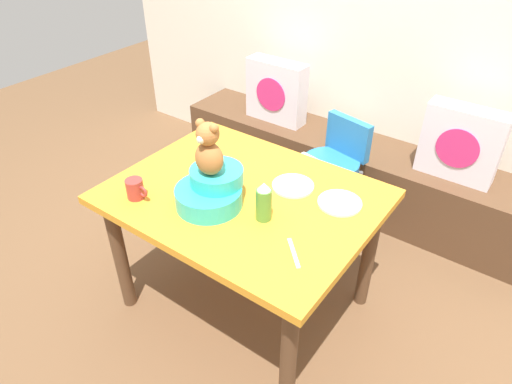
% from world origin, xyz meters
% --- Properties ---
extents(ground_plane, '(8.00, 8.00, 0.00)m').
position_xyz_m(ground_plane, '(0.00, 0.00, 0.00)').
color(ground_plane, brown).
extents(back_wall, '(4.40, 0.10, 2.60)m').
position_xyz_m(back_wall, '(0.00, 1.49, 1.30)').
color(back_wall, silver).
rests_on(back_wall, ground_plane).
extents(window_bench, '(2.60, 0.44, 0.46)m').
position_xyz_m(window_bench, '(0.00, 1.22, 0.23)').
color(window_bench, brown).
rests_on(window_bench, ground_plane).
extents(pillow_floral_left, '(0.44, 0.15, 0.44)m').
position_xyz_m(pillow_floral_left, '(-0.62, 1.20, 0.68)').
color(pillow_floral_left, silver).
rests_on(pillow_floral_left, window_bench).
extents(pillow_floral_right, '(0.44, 0.15, 0.44)m').
position_xyz_m(pillow_floral_right, '(0.67, 1.20, 0.68)').
color(pillow_floral_right, silver).
rests_on(pillow_floral_right, window_bench).
extents(book_stack, '(0.20, 0.14, 0.10)m').
position_xyz_m(book_stack, '(-0.07, 1.22, 0.51)').
color(book_stack, '#98C8B2').
rests_on(book_stack, window_bench).
extents(dining_table, '(1.21, 0.95, 0.74)m').
position_xyz_m(dining_table, '(0.00, 0.00, 0.63)').
color(dining_table, orange).
rests_on(dining_table, ground_plane).
extents(highchair, '(0.39, 0.50, 0.79)m').
position_xyz_m(highchair, '(0.07, 0.79, 0.52)').
color(highchair, '#2672B2').
rests_on(highchair, ground_plane).
extents(infant_seat_teal, '(0.30, 0.33, 0.16)m').
position_xyz_m(infant_seat_teal, '(-0.07, -0.14, 0.81)').
color(infant_seat_teal, '#2CB6B0').
rests_on(infant_seat_teal, dining_table).
extents(teddy_bear, '(0.13, 0.12, 0.25)m').
position_xyz_m(teddy_bear, '(-0.07, -0.14, 1.02)').
color(teddy_bear, '#AA6A34').
rests_on(teddy_bear, infant_seat_teal).
extents(ketchup_bottle, '(0.07, 0.07, 0.18)m').
position_xyz_m(ketchup_bottle, '(0.18, -0.10, 0.83)').
color(ketchup_bottle, '#4C8C33').
rests_on(ketchup_bottle, dining_table).
extents(coffee_mug, '(0.12, 0.08, 0.09)m').
position_xyz_m(coffee_mug, '(-0.38, -0.32, 0.79)').
color(coffee_mug, '#9E332D').
rests_on(coffee_mug, dining_table).
extents(dinner_plate_near, '(0.20, 0.20, 0.01)m').
position_xyz_m(dinner_plate_near, '(0.16, 0.18, 0.75)').
color(dinner_plate_near, white).
rests_on(dinner_plate_near, dining_table).
extents(dinner_plate_far, '(0.20, 0.20, 0.01)m').
position_xyz_m(dinner_plate_far, '(0.40, 0.19, 0.75)').
color(dinner_plate_far, white).
rests_on(dinner_plate_far, dining_table).
extents(table_fork, '(0.13, 0.13, 0.01)m').
position_xyz_m(table_fork, '(0.41, -0.21, 0.74)').
color(table_fork, silver).
rests_on(table_fork, dining_table).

